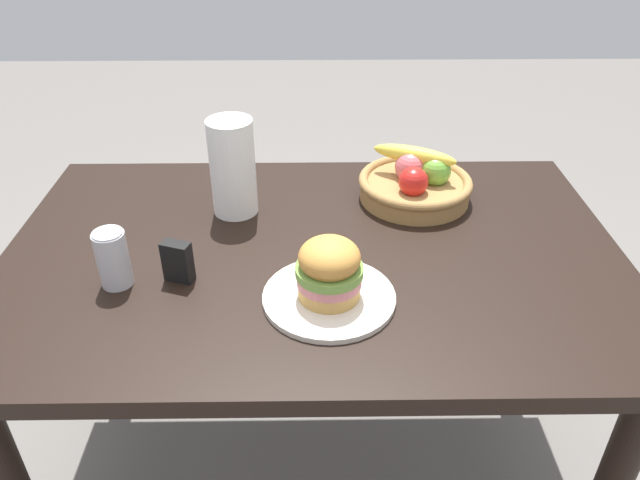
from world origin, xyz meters
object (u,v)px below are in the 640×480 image
napkin_holder (179,262)px  paper_towel_roll (234,167)px  soda_can (114,259)px  fruit_basket (417,183)px  plate (330,297)px  sandwich (331,269)px

napkin_holder → paper_towel_roll: bearing=91.8°
soda_can → fruit_basket: size_ratio=0.43×
soda_can → napkin_holder: 0.13m
plate → soda_can: soda_can is taller
sandwich → paper_towel_roll: 0.43m
fruit_basket → napkin_holder: size_ratio=3.22×
sandwich → napkin_holder: bearing=166.7°
plate → napkin_holder: bearing=166.7°
paper_towel_roll → fruit_basket: bearing=7.1°
paper_towel_roll → napkin_holder: size_ratio=2.67×
fruit_basket → plate: bearing=-119.2°
plate → fruit_basket: (0.23, 0.42, 0.04)m
paper_towel_roll → napkin_holder: (-0.09, -0.29, -0.07)m
paper_towel_roll → napkin_holder: bearing=-107.4°
plate → soda_can: (-0.44, 0.06, 0.06)m
sandwich → soda_can: size_ratio=1.07×
sandwich → paper_towel_roll: (-0.22, 0.36, 0.04)m
sandwich → paper_towel_roll: size_ratio=0.56×
sandwich → napkin_holder: 0.32m
soda_can → napkin_holder: (0.13, 0.01, -0.02)m
soda_can → fruit_basket: bearing=27.9°
soda_can → napkin_holder: size_ratio=1.40×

